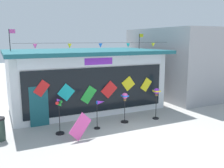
{
  "coord_description": "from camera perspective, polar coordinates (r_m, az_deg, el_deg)",
  "views": [
    {
      "loc": [
        -5.59,
        -8.54,
        4.24
      ],
      "look_at": [
        -0.01,
        3.24,
        1.84
      ],
      "focal_mm": 39.16,
      "sensor_mm": 36.0,
      "label": 1
    }
  ],
  "objects": [
    {
      "name": "neighbour_building",
      "position": [
        20.37,
        17.19,
        5.07
      ],
      "size": [
        6.89,
        7.69,
        5.02
      ],
      "primitive_type": "cube",
      "color": "#99999E",
      "rests_on": "ground_plane"
    },
    {
      "name": "wind_spinner_center_left",
      "position": [
        12.5,
        3.0,
        -4.12
      ],
      "size": [
        0.4,
        0.4,
        1.56
      ],
      "color": "black",
      "rests_on": "ground_plane"
    },
    {
      "name": "wind_spinner_center_right",
      "position": [
        13.21,
        10.32,
        -2.68
      ],
      "size": [
        0.34,
        0.34,
        1.69
      ],
      "color": "black",
      "rests_on": "ground_plane"
    },
    {
      "name": "wind_spinner_far_left",
      "position": [
        11.24,
        -12.18,
        -6.98
      ],
      "size": [
        0.39,
        0.39,
        1.67
      ],
      "color": "black",
      "rests_on": "ground_plane"
    },
    {
      "name": "kite_shop_building",
      "position": [
        15.56,
        -6.8,
        1.39
      ],
      "size": [
        9.18,
        6.0,
        4.79
      ],
      "color": "silver",
      "rests_on": "ground_plane"
    },
    {
      "name": "wind_spinner_left",
      "position": [
        11.7,
        -2.9,
        -5.76
      ],
      "size": [
        0.55,
        0.28,
        1.4
      ],
      "color": "black",
      "rests_on": "ground_plane"
    },
    {
      "name": "display_kite_on_ground",
      "position": [
        10.67,
        -7.39,
        -9.81
      ],
      "size": [
        1.13,
        0.37,
        1.13
      ],
      "primitive_type": "cube",
      "rotation": [
        -0.32,
        0.79,
        0.0
      ],
      "color": "#EA4CA3",
      "rests_on": "ground_plane"
    },
    {
      "name": "ground_plane",
      "position": [
        11.05,
        7.41,
        -12.23
      ],
      "size": [
        80.0,
        80.0,
        0.0
      ],
      "primitive_type": "plane",
      "color": "#ADAAA5"
    }
  ]
}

